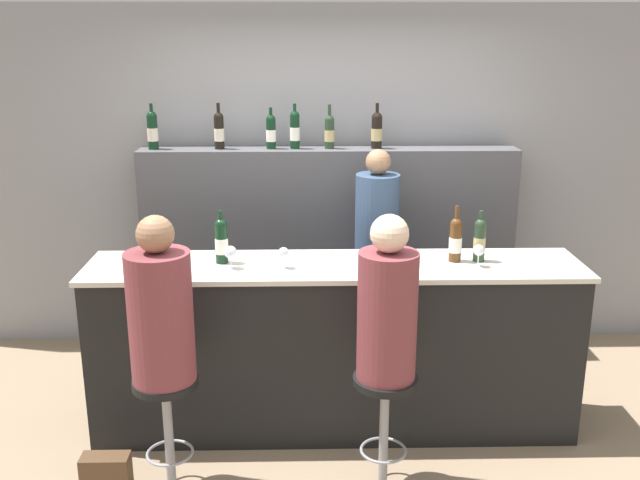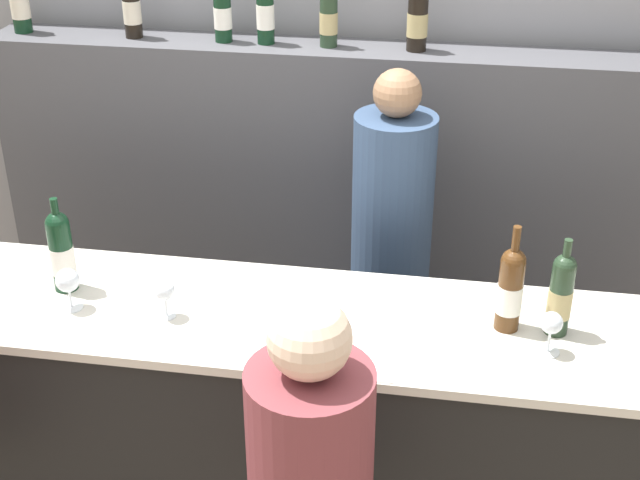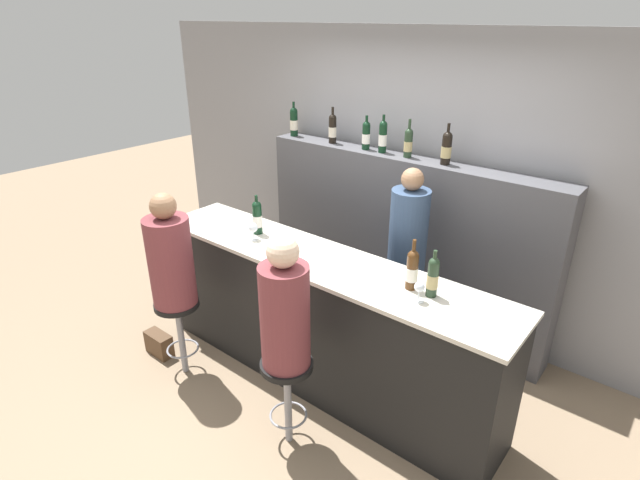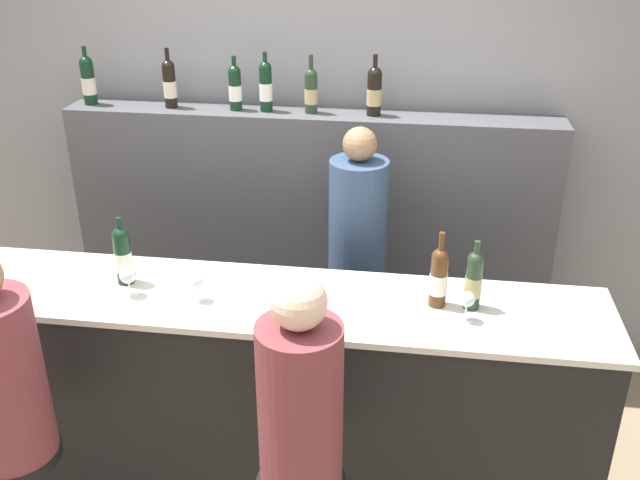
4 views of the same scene
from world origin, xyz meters
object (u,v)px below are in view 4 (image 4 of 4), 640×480
object	(u,v)px
wine_bottle_backbar_1	(170,83)
wine_glass_0	(128,276)
wine_bottle_counter_2	(474,280)
wine_bottle_backbar_5	(374,91)
wine_glass_1	(197,282)
wine_bottle_backbar_0	(88,80)
wine_bottle_counter_0	(123,255)
bartender	(356,286)
wine_bottle_counter_1	(439,277)
guest_seated_right	(300,398)
bar_stool_left	(23,478)
wine_bottle_backbar_2	(235,87)
wine_glass_2	(467,301)
wine_bottle_backbar_3	(266,86)
wine_bottle_backbar_4	(311,90)

from	to	relation	value
wine_bottle_backbar_1	wine_glass_0	bearing A→B (deg)	-81.52
wine_bottle_counter_2	wine_bottle_backbar_5	size ratio (longest dim) A/B	0.95
wine_bottle_backbar_5	wine_glass_1	size ratio (longest dim) A/B	2.59
wine_glass_0	wine_bottle_backbar_0	bearing A→B (deg)	118.33
wine_bottle_counter_0	bartender	size ratio (longest dim) A/B	0.19
wine_bottle_counter_1	guest_seated_right	xyz separation A→B (m)	(-0.48, -0.67, -0.17)
wine_glass_0	bar_stool_left	size ratio (longest dim) A/B	0.21
wine_bottle_backbar_2	wine_glass_2	distance (m)	1.83
wine_bottle_counter_2	wine_bottle_backbar_3	xyz separation A→B (m)	(-1.11, 1.12, 0.51)
guest_seated_right	wine_glass_2	bearing A→B (deg)	43.32
bartender	wine_glass_2	bearing A→B (deg)	-56.04
wine_bottle_backbar_5	guest_seated_right	bearing A→B (deg)	-93.46
wine_glass_0	wine_glass_2	world-z (taller)	wine_glass_0
wine_bottle_backbar_2	wine_glass_0	distance (m)	1.35
wine_bottle_backbar_1	wine_bottle_backbar_4	distance (m)	0.80
wine_bottle_counter_0	wine_bottle_backbar_0	xyz separation A→B (m)	(-0.60, 1.12, 0.51)
wine_bottle_backbar_3	wine_glass_1	bearing A→B (deg)	-92.63
wine_bottle_backbar_4	wine_glass_0	distance (m)	1.47
wine_bottle_backbar_0	bar_stool_left	bearing A→B (deg)	-78.71
wine_bottle_backbar_0	wine_glass_2	distance (m)	2.49
bar_stool_left	guest_seated_right	distance (m)	1.27
wine_glass_1	guest_seated_right	xyz separation A→B (m)	(0.54, -0.56, -0.12)
bar_stool_left	bartender	distance (m)	1.83
wine_glass_1	wine_bottle_backbar_3	bearing A→B (deg)	87.37
bartender	wine_glass_1	bearing A→B (deg)	-128.81
wine_bottle_counter_1	wine_bottle_backbar_2	distance (m)	1.67
wine_bottle_counter_1	wine_glass_2	distance (m)	0.16
wine_bottle_backbar_4	bartender	size ratio (longest dim) A/B	0.19
wine_bottle_counter_1	wine_glass_0	size ratio (longest dim) A/B	2.49
bar_stool_left	wine_bottle_backbar_1	bearing A→B (deg)	86.11
wine_bottle_backbar_3	bartender	size ratio (longest dim) A/B	0.20
wine_bottle_backbar_0	wine_bottle_backbar_5	world-z (taller)	same
wine_bottle_counter_0	wine_bottle_backbar_2	size ratio (longest dim) A/B	1.08
wine_glass_0	bar_stool_left	bearing A→B (deg)	-118.50
wine_bottle_backbar_4	wine_bottle_backbar_3	bearing A→B (deg)	180.00
guest_seated_right	wine_bottle_backbar_3	bearing A→B (deg)	105.23
wine_bottle_backbar_4	wine_glass_1	xyz separation A→B (m)	(-0.31, -1.22, -0.54)
wine_bottle_backbar_0	wine_glass_1	distance (m)	1.66
wine_bottle_backbar_1	bar_stool_left	bearing A→B (deg)	-93.89
wine_bottle_counter_1	wine_bottle_backbar_3	size ratio (longest dim) A/B	1.05
wine_bottle_backbar_5	wine_bottle_backbar_0	bearing A→B (deg)	180.00
wine_glass_2	guest_seated_right	distance (m)	0.83
wine_bottle_backbar_1	wine_bottle_backbar_5	world-z (taller)	wine_bottle_backbar_1
wine_bottle_counter_2	bartender	size ratio (longest dim) A/B	0.19
bar_stool_left	wine_glass_0	bearing A→B (deg)	61.50
wine_bottle_counter_2	wine_bottle_counter_0	bearing A→B (deg)	180.00
wine_bottle_backbar_3	bartender	bearing A→B (deg)	-39.08
wine_bottle_backbar_3	bar_stool_left	size ratio (longest dim) A/B	0.49
wine_bottle_counter_1	guest_seated_right	bearing A→B (deg)	-125.58
wine_bottle_counter_2	guest_seated_right	distance (m)	0.93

